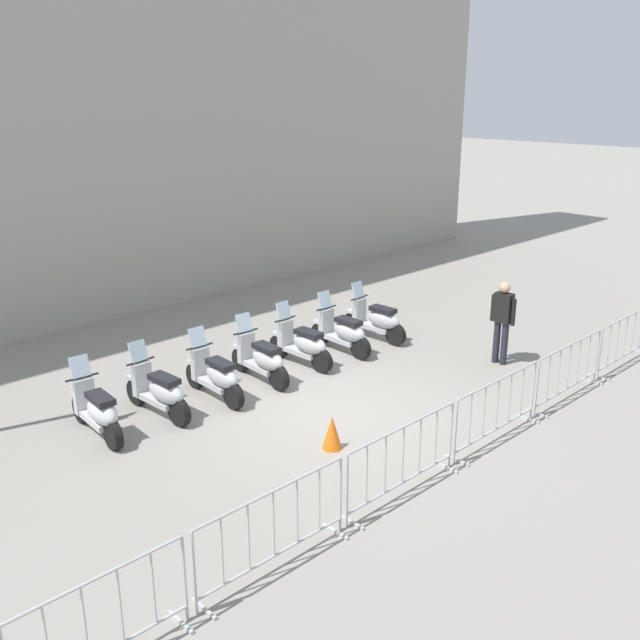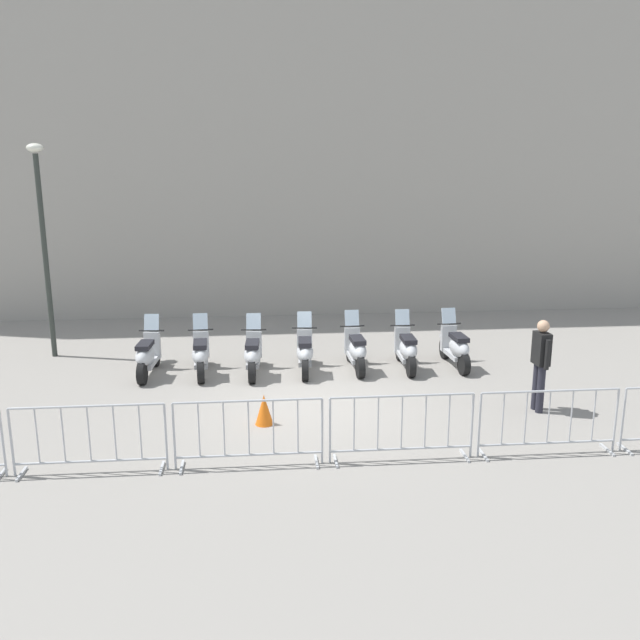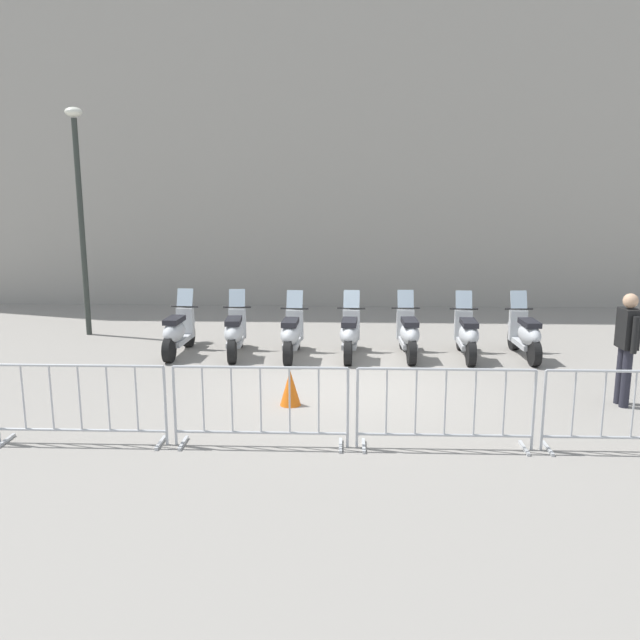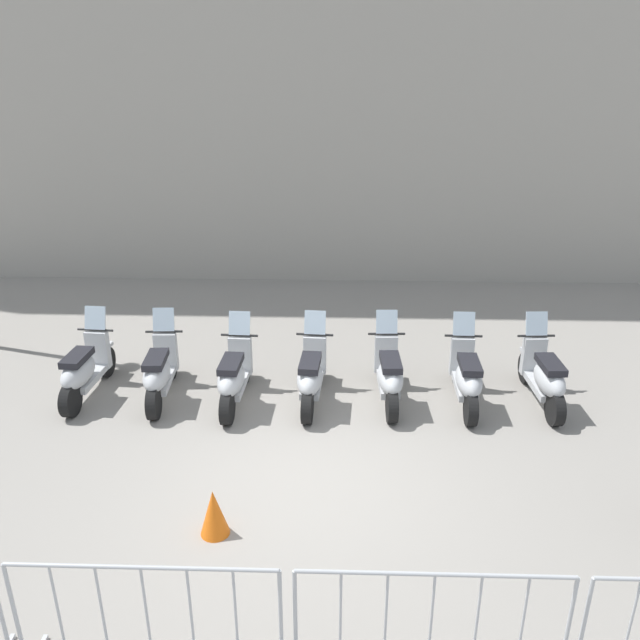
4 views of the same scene
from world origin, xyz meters
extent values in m
plane|color=gray|center=(0.00, 0.00, 0.00)|extent=(120.00, 120.00, 0.00)
cylinder|color=black|center=(-3.23, 2.77, 0.24)|extent=(0.19, 0.49, 0.48)
cylinder|color=black|center=(-3.36, 1.54, 0.24)|extent=(0.19, 0.49, 0.48)
cube|color=#B7BABC|center=(-3.29, 2.15, 0.28)|extent=(0.37, 0.89, 0.10)
ellipsoid|color=#B7BABC|center=(-3.32, 1.88, 0.52)|extent=(0.45, 0.87, 0.40)
cube|color=black|center=(-3.32, 1.91, 0.74)|extent=(0.34, 0.63, 0.10)
cube|color=#B7BABC|center=(-3.25, 2.58, 0.55)|extent=(0.35, 0.18, 0.60)
cylinder|color=black|center=(-3.25, 2.58, 0.88)|extent=(0.56, 0.10, 0.04)
cube|color=silver|center=(-3.24, 2.63, 1.06)|extent=(0.33, 0.17, 0.35)
cube|color=#B7BABC|center=(-3.23, 2.77, 0.51)|extent=(0.23, 0.34, 0.06)
cylinder|color=black|center=(-2.18, 2.70, 0.24)|extent=(0.15, 0.48, 0.48)
cylinder|color=black|center=(-2.16, 1.46, 0.24)|extent=(0.15, 0.48, 0.48)
cube|color=#B7BABC|center=(-2.17, 2.08, 0.28)|extent=(0.30, 0.87, 0.10)
ellipsoid|color=#B7BABC|center=(-2.17, 1.80, 0.52)|extent=(0.38, 0.85, 0.40)
cube|color=black|center=(-2.17, 1.83, 0.74)|extent=(0.29, 0.61, 0.10)
cube|color=#B7BABC|center=(-2.18, 2.51, 0.55)|extent=(0.34, 0.15, 0.60)
cylinder|color=black|center=(-2.18, 2.51, 0.88)|extent=(0.56, 0.05, 0.04)
cube|color=silver|center=(-2.18, 2.56, 1.06)|extent=(0.32, 0.15, 0.35)
cube|color=#B7BABC|center=(-2.18, 2.70, 0.51)|extent=(0.21, 0.32, 0.06)
cylinder|color=black|center=(-1.00, 2.55, 0.24)|extent=(0.18, 0.49, 0.48)
cylinder|color=black|center=(-1.10, 1.32, 0.24)|extent=(0.18, 0.49, 0.48)
cube|color=#B7BABC|center=(-1.05, 1.93, 0.28)|extent=(0.35, 0.89, 0.10)
ellipsoid|color=#B7BABC|center=(-1.08, 1.66, 0.52)|extent=(0.43, 0.87, 0.40)
cube|color=black|center=(-1.07, 1.69, 0.74)|extent=(0.33, 0.62, 0.10)
cube|color=#B7BABC|center=(-1.02, 2.37, 0.55)|extent=(0.35, 0.17, 0.60)
cylinder|color=black|center=(-1.02, 2.37, 0.88)|extent=(0.56, 0.08, 0.04)
cube|color=silver|center=(-1.01, 2.42, 1.06)|extent=(0.33, 0.17, 0.35)
cube|color=#B7BABC|center=(-1.00, 2.55, 0.51)|extent=(0.23, 0.34, 0.06)
cylinder|color=black|center=(0.13, 2.57, 0.24)|extent=(0.19, 0.49, 0.48)
cylinder|color=black|center=(0.01, 1.34, 0.24)|extent=(0.19, 0.49, 0.48)
cube|color=#B7BABC|center=(0.07, 1.96, 0.28)|extent=(0.36, 0.89, 0.10)
ellipsoid|color=#B7BABC|center=(0.05, 1.68, 0.52)|extent=(0.44, 0.87, 0.40)
cube|color=black|center=(0.05, 1.71, 0.74)|extent=(0.34, 0.62, 0.10)
cube|color=#B7BABC|center=(0.12, 2.39, 0.55)|extent=(0.35, 0.17, 0.60)
cylinder|color=black|center=(0.12, 2.39, 0.88)|extent=(0.56, 0.09, 0.04)
cube|color=silver|center=(0.12, 2.44, 1.06)|extent=(0.33, 0.17, 0.35)
cube|color=#B7BABC|center=(0.13, 2.57, 0.51)|extent=(0.23, 0.34, 0.06)
cylinder|color=black|center=(1.20, 2.59, 0.24)|extent=(0.14, 0.48, 0.48)
cylinder|color=black|center=(1.20, 1.35, 0.24)|extent=(0.14, 0.48, 0.48)
cube|color=#B7BABC|center=(1.20, 1.97, 0.28)|extent=(0.28, 0.87, 0.10)
ellipsoid|color=#B7BABC|center=(1.20, 1.69, 0.52)|extent=(0.36, 0.84, 0.40)
cube|color=black|center=(1.20, 1.73, 0.74)|extent=(0.28, 0.60, 0.10)
cube|color=#B7BABC|center=(1.20, 2.41, 0.55)|extent=(0.34, 0.14, 0.60)
cylinder|color=black|center=(1.20, 2.41, 0.88)|extent=(0.56, 0.04, 0.04)
cube|color=silver|center=(1.20, 2.46, 1.06)|extent=(0.32, 0.14, 0.35)
cube|color=#B7BABC|center=(1.20, 2.59, 0.51)|extent=(0.20, 0.32, 0.06)
cylinder|color=black|center=(2.36, 2.51, 0.24)|extent=(0.17, 0.49, 0.48)
cylinder|color=black|center=(2.28, 1.27, 0.24)|extent=(0.17, 0.49, 0.48)
cube|color=#B7BABC|center=(2.32, 1.89, 0.28)|extent=(0.33, 0.88, 0.10)
ellipsoid|color=#B7BABC|center=(2.30, 1.61, 0.52)|extent=(0.41, 0.86, 0.40)
cube|color=black|center=(2.31, 1.64, 0.74)|extent=(0.32, 0.62, 0.10)
cube|color=#B7BABC|center=(2.35, 2.32, 0.55)|extent=(0.35, 0.16, 0.60)
cylinder|color=black|center=(2.35, 2.32, 0.88)|extent=(0.56, 0.07, 0.04)
cube|color=silver|center=(2.35, 2.37, 1.06)|extent=(0.33, 0.16, 0.35)
cube|color=#B7BABC|center=(2.36, 2.51, 0.51)|extent=(0.22, 0.33, 0.06)
cylinder|color=black|center=(3.44, 2.51, 0.24)|extent=(0.15, 0.48, 0.48)
cylinder|color=black|center=(3.46, 1.27, 0.24)|extent=(0.15, 0.48, 0.48)
cube|color=#B7BABC|center=(3.45, 1.89, 0.28)|extent=(0.29, 0.87, 0.10)
ellipsoid|color=#B7BABC|center=(3.45, 1.61, 0.52)|extent=(0.37, 0.85, 0.40)
cube|color=black|center=(3.45, 1.64, 0.74)|extent=(0.29, 0.60, 0.10)
cube|color=#B7BABC|center=(3.44, 2.32, 0.55)|extent=(0.34, 0.15, 0.60)
cylinder|color=black|center=(3.44, 2.32, 0.88)|extent=(0.56, 0.04, 0.04)
cube|color=silver|center=(3.44, 2.37, 1.06)|extent=(0.32, 0.14, 0.35)
cube|color=#B7BABC|center=(3.44, 2.51, 0.51)|extent=(0.20, 0.32, 0.06)
cylinder|color=#B2B5B7|center=(-2.50, -2.50, 0.53)|extent=(0.04, 0.04, 1.05)
cylinder|color=#B2B5B7|center=(-2.38, -2.51, 0.53)|extent=(0.04, 0.04, 1.05)
cylinder|color=#B2B5B7|center=(-0.16, -2.59, 0.53)|extent=(0.04, 0.04, 1.05)
cylinder|color=#B2B5B7|center=(-1.27, -2.55, 1.05)|extent=(2.22, 0.12, 0.04)
cylinder|color=#B2B5B7|center=(-2.01, -2.52, 0.61)|extent=(0.02, 0.02, 0.87)
cylinder|color=#B2B5B7|center=(-1.64, -2.54, 0.61)|extent=(0.02, 0.02, 0.87)
cylinder|color=#B2B5B7|center=(-1.27, -2.55, 0.61)|extent=(0.02, 0.02, 0.87)
cylinder|color=#B2B5B7|center=(-0.90, -2.56, 0.61)|extent=(0.02, 0.02, 0.87)
cylinder|color=#B2B5B7|center=(-0.53, -2.58, 0.61)|extent=(0.02, 0.02, 0.87)
cylinder|color=#B2B5B7|center=(-0.04, -2.60, 0.53)|extent=(0.04, 0.04, 1.05)
cylinder|color=#B2B5B7|center=(2.18, -2.68, 0.53)|extent=(0.04, 0.04, 1.05)
cylinder|color=#B2B5B7|center=(1.07, -2.64, 1.05)|extent=(2.22, 0.12, 0.04)
cylinder|color=#B2B5B7|center=(0.33, -2.61, 0.61)|extent=(0.02, 0.02, 0.87)
cylinder|color=#B2B5B7|center=(0.70, -2.62, 0.61)|extent=(0.02, 0.02, 0.87)
cylinder|color=#B2B5B7|center=(1.07, -2.64, 0.61)|extent=(0.02, 0.02, 0.87)
cylinder|color=#B2B5B7|center=(1.44, -2.65, 0.61)|extent=(0.02, 0.02, 0.87)
cylinder|color=#B2B5B7|center=(1.81, -2.66, 0.61)|extent=(0.02, 0.02, 0.87)
cylinder|color=#B2B5B7|center=(2.30, -2.68, 0.53)|extent=(0.04, 0.04, 1.05)
cylinder|color=#B2B5B7|center=(2.67, -2.70, 0.61)|extent=(0.02, 0.02, 0.87)
cone|color=orange|center=(-0.96, -0.93, 0.28)|extent=(0.32, 0.32, 0.55)
camera|label=1|loc=(-8.37, -7.79, 5.47)|focal=40.11mm
camera|label=2|loc=(-1.42, -11.96, 4.56)|focal=37.43mm
camera|label=3|loc=(-0.51, -10.64, 3.33)|focal=37.38mm
camera|label=4|loc=(0.14, -6.58, 4.87)|focal=36.63mm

